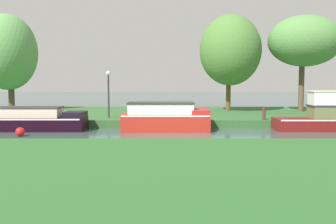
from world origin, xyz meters
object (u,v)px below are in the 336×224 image
at_px(willow_tree_centre, 228,50).
at_px(channel_buoy, 18,132).
at_px(mooring_post_near, 262,114).
at_px(willow_tree_right, 303,41).
at_px(lamp_post, 107,88).
at_px(willow_tree_left, 5,52).
at_px(red_cruiser, 164,118).

height_order(willow_tree_centre, channel_buoy, willow_tree_centre).
height_order(mooring_post_near, channel_buoy, mooring_post_near).
height_order(willow_tree_right, lamp_post, willow_tree_right).
bearing_deg(willow_tree_left, willow_tree_centre, -3.51).
bearing_deg(red_cruiser, willow_tree_right, 34.24).
xyz_separation_m(willow_tree_left, willow_tree_right, (19.58, -1.46, 0.60)).
bearing_deg(willow_tree_right, lamp_post, -162.71).
bearing_deg(willow_tree_left, red_cruiser, -34.86).
height_order(red_cruiser, mooring_post_near, red_cruiser).
bearing_deg(willow_tree_right, red_cruiser, -145.76).
relative_size(willow_tree_centre, willow_tree_right, 1.02).
relative_size(willow_tree_right, channel_buoy, 15.67).
bearing_deg(willow_tree_centre, willow_tree_right, -6.67).
height_order(willow_tree_right, mooring_post_near, willow_tree_right).
bearing_deg(red_cruiser, mooring_post_near, 12.26).
distance_m(willow_tree_right, channel_buoy, 17.81).
xyz_separation_m(willow_tree_right, mooring_post_near, (-3.75, -4.91, -4.19)).
relative_size(willow_tree_left, channel_buoy, 16.48).
relative_size(willow_tree_left, willow_tree_right, 1.05).
xyz_separation_m(red_cruiser, willow_tree_left, (-10.74, 7.48, 3.70)).
bearing_deg(willow_tree_left, mooring_post_near, -21.93).
xyz_separation_m(red_cruiser, mooring_post_near, (5.09, 1.11, 0.10)).
bearing_deg(red_cruiser, willow_tree_centre, 57.46).
relative_size(red_cruiser, willow_tree_right, 0.68).
distance_m(mooring_post_near, channel_buoy, 11.87).
distance_m(red_cruiser, channel_buoy, 6.67).
relative_size(willow_tree_centre, channel_buoy, 15.98).
relative_size(willow_tree_centre, lamp_post, 2.47).
xyz_separation_m(willow_tree_left, willow_tree_centre, (14.92, -0.91, 0.07)).
xyz_separation_m(red_cruiser, willow_tree_right, (8.84, 6.02, 4.29)).
distance_m(willow_tree_centre, lamp_post, 8.79).
bearing_deg(red_cruiser, channel_buoy, -162.63).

